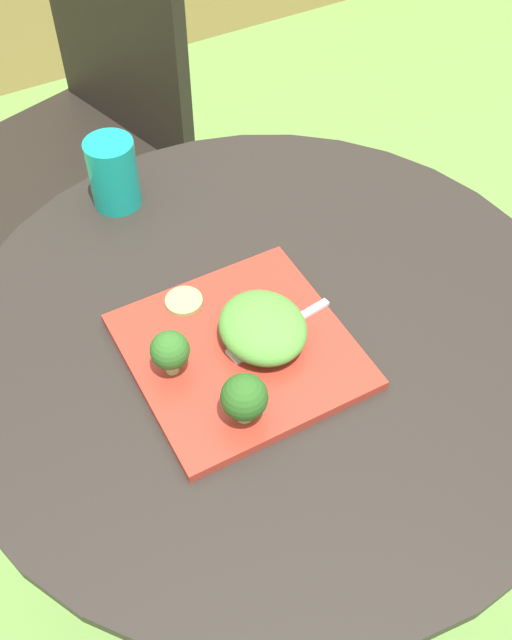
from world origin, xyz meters
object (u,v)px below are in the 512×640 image
patio_chair (84,117)px  salad_plate (240,351)px  fork (271,335)px  drinking_glass (114,176)px

patio_chair → salad_plate: patio_chair is taller
patio_chair → fork: bearing=-91.9°
patio_chair → salad_plate: bearing=-94.8°
drinking_glass → fork: (0.07, -0.35, -0.03)m
salad_plate → fork: bearing=-3.1°
patio_chair → drinking_glass: size_ratio=8.41×
salad_plate → drinking_glass: (-0.03, 0.34, 0.04)m
salad_plate → drinking_glass: bearing=94.2°
fork → patio_chair: bearing=88.1°
patio_chair → salad_plate: 0.87m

